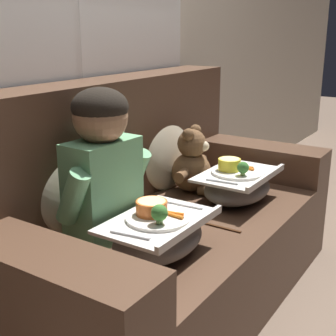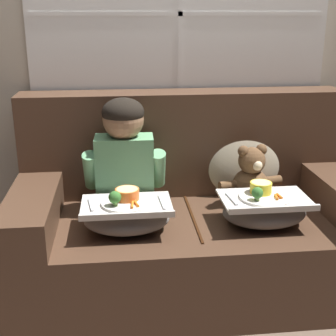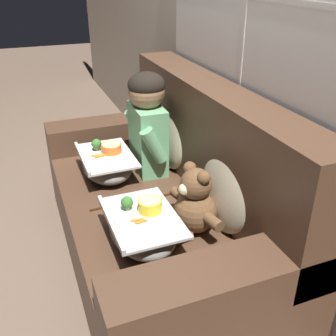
{
  "view_description": "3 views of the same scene",
  "coord_description": "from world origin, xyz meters",
  "px_view_note": "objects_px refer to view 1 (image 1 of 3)",
  "views": [
    {
      "loc": [
        -1.57,
        -1.02,
        1.18
      ],
      "look_at": [
        0.08,
        0.06,
        0.59
      ],
      "focal_mm": 50.0,
      "sensor_mm": 36.0,
      "label": 1
    },
    {
      "loc": [
        -0.35,
        -2.14,
        1.37
      ],
      "look_at": [
        -0.12,
        -0.02,
        0.66
      ],
      "focal_mm": 50.0,
      "sensor_mm": 36.0,
      "label": 2
    },
    {
      "loc": [
        1.65,
        -0.56,
        1.49
      ],
      "look_at": [
        -0.01,
        0.09,
        0.56
      ],
      "focal_mm": 42.0,
      "sensor_mm": 36.0,
      "label": 3
    }
  ],
  "objects_px": {
    "couch": "(155,226)",
    "throw_pillow_behind_child": "(72,182)",
    "lap_tray_child": "(158,234)",
    "lap_tray_teddy": "(237,185)",
    "throw_pillow_behind_teddy": "(164,148)",
    "child_figure": "(102,159)",
    "teddy_bear": "(192,164)"
  },
  "relations": [
    {
      "from": "lap_tray_child",
      "to": "lap_tray_teddy",
      "type": "relative_size",
      "value": 0.99
    },
    {
      "from": "lap_tray_child",
      "to": "couch",
      "type": "bearing_deg",
      "value": 36.3
    },
    {
      "from": "throw_pillow_behind_child",
      "to": "lap_tray_teddy",
      "type": "height_order",
      "value": "throw_pillow_behind_child"
    },
    {
      "from": "throw_pillow_behind_child",
      "to": "lap_tray_child",
      "type": "height_order",
      "value": "throw_pillow_behind_child"
    },
    {
      "from": "throw_pillow_behind_child",
      "to": "lap_tray_child",
      "type": "distance_m",
      "value": 0.43
    },
    {
      "from": "teddy_bear",
      "to": "lap_tray_child",
      "type": "relative_size",
      "value": 0.85
    },
    {
      "from": "lap_tray_child",
      "to": "lap_tray_teddy",
      "type": "xyz_separation_m",
      "value": [
        0.65,
        0.0,
        -0.0
      ]
    },
    {
      "from": "child_figure",
      "to": "lap_tray_teddy",
      "type": "relative_size",
      "value": 1.39
    },
    {
      "from": "teddy_bear",
      "to": "lap_tray_teddy",
      "type": "distance_m",
      "value": 0.25
    },
    {
      "from": "throw_pillow_behind_child",
      "to": "child_figure",
      "type": "bearing_deg",
      "value": -90.01
    },
    {
      "from": "lap_tray_teddy",
      "to": "throw_pillow_behind_teddy",
      "type": "bearing_deg",
      "value": 89.85
    },
    {
      "from": "couch",
      "to": "lap_tray_child",
      "type": "distance_m",
      "value": 0.43
    },
    {
      "from": "teddy_bear",
      "to": "throw_pillow_behind_teddy",
      "type": "bearing_deg",
      "value": 90.29
    },
    {
      "from": "throw_pillow_behind_teddy",
      "to": "lap_tray_child",
      "type": "height_order",
      "value": "throw_pillow_behind_teddy"
    },
    {
      "from": "throw_pillow_behind_teddy",
      "to": "lap_tray_teddy",
      "type": "xyz_separation_m",
      "value": [
        -0.0,
        -0.41,
        -0.12
      ]
    },
    {
      "from": "couch",
      "to": "throw_pillow_behind_child",
      "type": "relative_size",
      "value": 4.08
    },
    {
      "from": "throw_pillow_behind_child",
      "to": "teddy_bear",
      "type": "bearing_deg",
      "value": -14.33
    },
    {
      "from": "throw_pillow_behind_teddy",
      "to": "lap_tray_child",
      "type": "xyz_separation_m",
      "value": [
        -0.65,
        -0.41,
        -0.12
      ]
    },
    {
      "from": "lap_tray_child",
      "to": "lap_tray_teddy",
      "type": "distance_m",
      "value": 0.65
    },
    {
      "from": "couch",
      "to": "throw_pillow_behind_teddy",
      "type": "distance_m",
      "value": 0.45
    },
    {
      "from": "lap_tray_teddy",
      "to": "throw_pillow_behind_child",
      "type": "bearing_deg",
      "value": 147.73
    },
    {
      "from": "throw_pillow_behind_child",
      "to": "lap_tray_teddy",
      "type": "xyz_separation_m",
      "value": [
        0.65,
        -0.41,
        -0.12
      ]
    },
    {
      "from": "child_figure",
      "to": "lap_tray_child",
      "type": "bearing_deg",
      "value": -90.08
    },
    {
      "from": "lap_tray_teddy",
      "to": "couch",
      "type": "bearing_deg",
      "value": 143.61
    },
    {
      "from": "couch",
      "to": "throw_pillow_behind_child",
      "type": "xyz_separation_m",
      "value": [
        -0.33,
        0.17,
        0.26
      ]
    },
    {
      "from": "teddy_bear",
      "to": "couch",
      "type": "bearing_deg",
      "value": -179.17
    },
    {
      "from": "couch",
      "to": "lap_tray_teddy",
      "type": "distance_m",
      "value": 0.43
    },
    {
      "from": "throw_pillow_behind_child",
      "to": "throw_pillow_behind_teddy",
      "type": "relative_size",
      "value": 0.96
    },
    {
      "from": "couch",
      "to": "lap_tray_child",
      "type": "relative_size",
      "value": 4.22
    },
    {
      "from": "lap_tray_child",
      "to": "lap_tray_teddy",
      "type": "height_order",
      "value": "lap_tray_child"
    },
    {
      "from": "lap_tray_teddy",
      "to": "child_figure",
      "type": "bearing_deg",
      "value": 159.17
    },
    {
      "from": "child_figure",
      "to": "lap_tray_child",
      "type": "relative_size",
      "value": 1.4
    }
  ]
}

